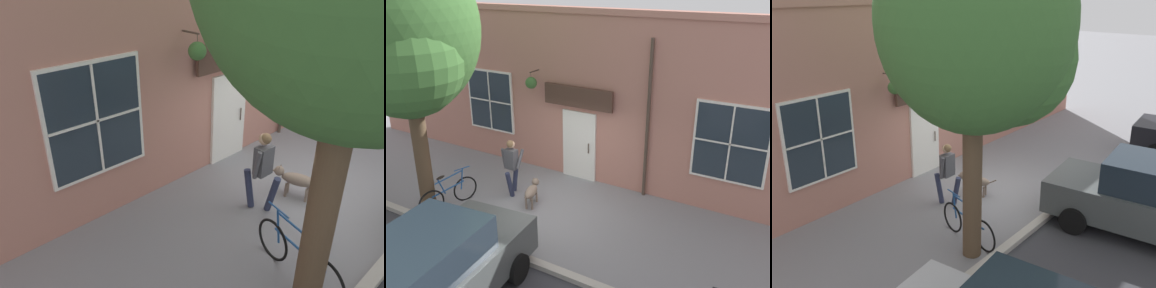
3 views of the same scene
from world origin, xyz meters
The scene contains 7 objects.
ground_plane centered at (0.00, 0.00, 0.00)m, with size 90.00×90.00×0.00m, color gray.
storefront_facade centered at (-2.34, 0.01, 2.49)m, with size 0.95×18.00×4.98m.
pedestrian_walking centered at (-0.33, -1.25, 0.96)m, with size 0.72×0.55×1.61m.
dog_on_leash centered at (-0.10, -0.42, 0.41)m, with size 1.05×0.48×0.63m.
street_tree_by_curb centered at (1.61, -2.47, 4.46)m, with size 3.61×3.32×6.63m.
leaning_bicycle centered at (1.12, -2.23, 0.38)m, with size 1.72×0.40×0.99m.
parked_car_mid_block centered at (4.06, 0.47, 0.88)m, with size 4.46×2.26×1.75m.
Camera 2 is at (8.03, 5.79, 5.77)m, focal length 40.00 mm.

